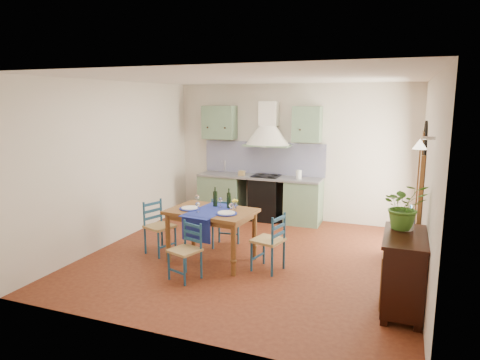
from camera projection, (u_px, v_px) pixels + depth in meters
name	position (u px, v px, depth m)	size (l,w,h in m)	color
floor	(251.00, 257.00, 6.84)	(5.00, 5.00, 0.00)	#4E1D10
back_wall	(267.00, 169.00, 8.91)	(5.00, 0.96, 2.80)	beige
right_wall	(426.00, 183.00, 5.97)	(0.26, 5.00, 2.80)	beige
left_wall	(117.00, 163.00, 7.46)	(0.04, 5.00, 2.80)	beige
ceiling	(252.00, 77.00, 6.32)	(5.00, 5.00, 0.01)	silver
dining_table	(211.00, 216.00, 6.55)	(1.37, 1.05, 1.13)	brown
chair_near	(186.00, 250.00, 5.96)	(0.47, 0.47, 0.80)	navy
chair_far	(225.00, 222.00, 7.23)	(0.44, 0.44, 0.87)	navy
chair_left	(159.00, 227.00, 6.96)	(0.52, 0.52, 0.86)	navy
chair_right	(270.00, 241.00, 6.23)	(0.49, 0.49, 0.87)	navy
chair_spare	(402.00, 232.00, 6.73)	(0.44, 0.44, 0.83)	navy
sideboard	(403.00, 270.00, 5.04)	(0.50, 1.05, 0.94)	black
potted_plant	(405.00, 206.00, 5.15)	(0.51, 0.45, 0.57)	#417425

